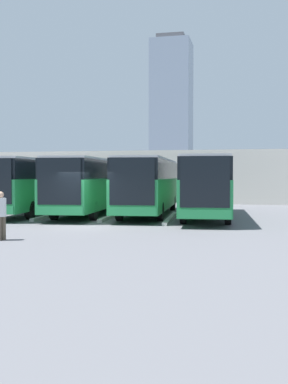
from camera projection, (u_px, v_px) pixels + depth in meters
ground_plane at (83, 226)px, 22.27m from camera, size 600.00×600.00×0.00m
bus_0 at (207, 184)px, 26.72m from camera, size 3.39×12.63×3.29m
curb_divider_0 at (170, 218)px, 25.36m from camera, size 0.75×6.46×0.15m
bus_1 at (150, 184)px, 28.38m from camera, size 3.39×12.63×3.29m
curb_divider_1 at (113, 216)px, 27.02m from camera, size 0.75×6.46×0.15m
bus_2 at (92, 184)px, 28.77m from camera, size 3.39×12.63×3.29m
curb_divider_2 at (53, 215)px, 27.41m from camera, size 0.75×6.46×0.15m
bus_3 at (37, 183)px, 29.33m from camera, size 3.39×12.63×3.29m
pedestrian at (1, 214)px, 17.32m from camera, size 0.48×0.48×1.76m
station_building at (167, 176)px, 44.29m from camera, size 29.49×11.94×4.41m
office_tower at (172, 110)px, 219.56m from camera, size 17.66×17.66×65.47m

